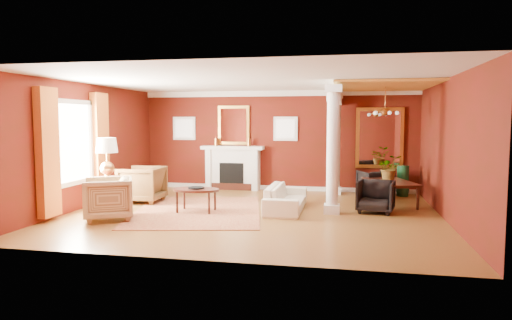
% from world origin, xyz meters
% --- Properties ---
extents(ground, '(8.00, 8.00, 0.00)m').
position_xyz_m(ground, '(0.00, 0.00, 0.00)').
color(ground, brown).
rests_on(ground, ground).
extents(room_shell, '(8.04, 7.04, 2.92)m').
position_xyz_m(room_shell, '(0.00, 0.00, 2.02)').
color(room_shell, '#58100C').
rests_on(room_shell, ground).
extents(fireplace, '(1.85, 0.42, 1.29)m').
position_xyz_m(fireplace, '(-1.30, 3.32, 0.65)').
color(fireplace, white).
rests_on(fireplace, ground).
extents(overmantel_mirror, '(0.95, 0.07, 1.15)m').
position_xyz_m(overmantel_mirror, '(-1.30, 3.45, 1.90)').
color(overmantel_mirror, gold).
rests_on(overmantel_mirror, fireplace).
extents(flank_window_left, '(0.70, 0.07, 0.70)m').
position_xyz_m(flank_window_left, '(-2.85, 3.46, 1.80)').
color(flank_window_left, white).
rests_on(flank_window_left, room_shell).
extents(flank_window_right, '(0.70, 0.07, 0.70)m').
position_xyz_m(flank_window_right, '(0.25, 3.46, 1.80)').
color(flank_window_right, white).
rests_on(flank_window_right, room_shell).
extents(left_window, '(0.21, 2.55, 2.60)m').
position_xyz_m(left_window, '(-3.89, -0.60, 1.42)').
color(left_window, white).
rests_on(left_window, room_shell).
extents(column_front, '(0.36, 0.36, 2.80)m').
position_xyz_m(column_front, '(1.70, 0.30, 1.43)').
color(column_front, white).
rests_on(column_front, ground).
extents(column_back, '(0.36, 0.36, 2.80)m').
position_xyz_m(column_back, '(1.70, 3.00, 1.43)').
color(column_back, white).
rests_on(column_back, ground).
extents(header_beam, '(0.30, 3.20, 0.32)m').
position_xyz_m(header_beam, '(1.70, 1.90, 2.62)').
color(header_beam, white).
rests_on(header_beam, column_front).
extents(amber_ceiling, '(2.30, 3.40, 0.04)m').
position_xyz_m(amber_ceiling, '(2.85, 1.75, 2.87)').
color(amber_ceiling, gold).
rests_on(amber_ceiling, room_shell).
extents(dining_mirror, '(1.30, 0.07, 1.70)m').
position_xyz_m(dining_mirror, '(2.90, 3.45, 1.55)').
color(dining_mirror, gold).
rests_on(dining_mirror, room_shell).
extents(chandelier, '(0.60, 0.62, 0.75)m').
position_xyz_m(chandelier, '(2.90, 1.80, 2.25)').
color(chandelier, '#B97A3A').
rests_on(chandelier, room_shell).
extents(crown_trim, '(8.00, 0.08, 0.16)m').
position_xyz_m(crown_trim, '(0.00, 3.46, 2.82)').
color(crown_trim, white).
rests_on(crown_trim, room_shell).
extents(base_trim, '(8.00, 0.08, 0.12)m').
position_xyz_m(base_trim, '(0.00, 3.46, 0.06)').
color(base_trim, white).
rests_on(base_trim, ground).
extents(rug, '(3.43, 4.15, 0.01)m').
position_xyz_m(rug, '(-1.27, -0.03, 0.01)').
color(rug, maroon).
rests_on(rug, ground).
extents(sofa, '(0.58, 1.97, 0.77)m').
position_xyz_m(sofa, '(0.67, 0.44, 0.38)').
color(sofa, white).
rests_on(sofa, ground).
extents(armchair_leopard, '(0.93, 0.99, 1.00)m').
position_xyz_m(armchair_leopard, '(-2.99, 0.76, 0.50)').
color(armchair_leopard, black).
rests_on(armchair_leopard, ground).
extents(armchair_stripe, '(1.21, 1.23, 0.96)m').
position_xyz_m(armchair_stripe, '(-2.80, -1.21, 0.48)').
color(armchair_stripe, tan).
rests_on(armchair_stripe, ground).
extents(coffee_table, '(1.05, 1.05, 0.53)m').
position_xyz_m(coffee_table, '(-1.27, -0.13, 0.48)').
color(coffee_table, black).
rests_on(coffee_table, ground).
extents(coffee_book, '(0.17, 0.07, 0.23)m').
position_xyz_m(coffee_book, '(-1.32, -0.13, 0.64)').
color(coffee_book, black).
rests_on(coffee_book, coffee_table).
extents(side_table, '(0.66, 0.66, 1.66)m').
position_xyz_m(side_table, '(-3.26, -0.41, 1.13)').
color(side_table, black).
rests_on(side_table, ground).
extents(dining_table, '(1.02, 1.74, 0.92)m').
position_xyz_m(dining_table, '(3.07, 1.69, 0.46)').
color(dining_table, black).
rests_on(dining_table, ground).
extents(dining_chair_near, '(0.89, 0.85, 0.79)m').
position_xyz_m(dining_chair_near, '(2.65, 0.60, 0.39)').
color(dining_chair_near, black).
rests_on(dining_chair_near, ground).
extents(dining_chair_far, '(0.99, 0.96, 0.79)m').
position_xyz_m(dining_chair_far, '(2.76, 2.74, 0.39)').
color(dining_chair_far, black).
rests_on(dining_chair_far, ground).
extents(green_urn, '(0.35, 0.35, 0.84)m').
position_xyz_m(green_urn, '(3.50, 3.00, 0.33)').
color(green_urn, '#154321').
rests_on(green_urn, ground).
extents(potted_plant, '(0.65, 0.71, 0.49)m').
position_xyz_m(potted_plant, '(3.03, 1.76, 1.16)').
color(potted_plant, '#26591E').
rests_on(potted_plant, dining_table).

